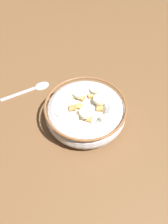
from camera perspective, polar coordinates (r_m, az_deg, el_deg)
The scene contains 3 objects.
ground_plane at distance 54.16cm, azimuth 0.00°, elevation -2.60°, with size 136.77×136.77×2.00cm, color brown.
cereal_bowl at distance 50.83cm, azimuth -0.02°, elevation 0.11°, with size 19.40×19.40×6.02cm.
spoon at distance 61.87cm, azimuth -13.20°, elevation 6.58°, with size 8.61×13.26×0.80cm.
Camera 1 is at (31.31, 0.35, 43.20)cm, focal length 33.86 mm.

